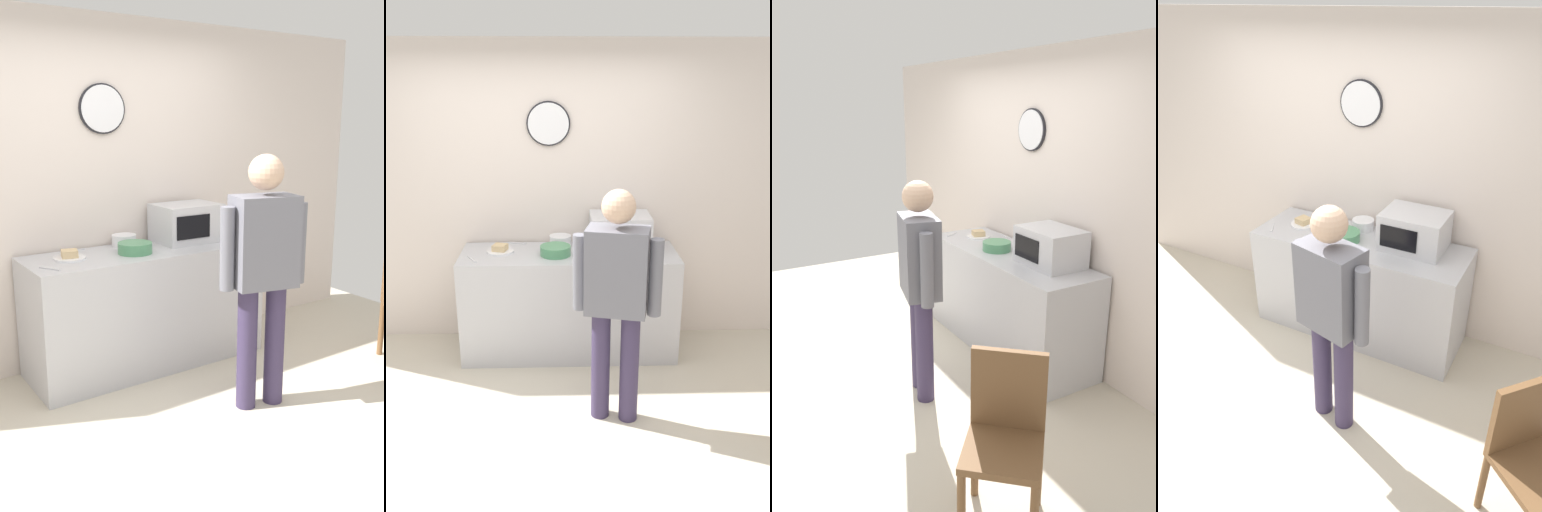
% 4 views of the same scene
% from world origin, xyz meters
% --- Properties ---
extents(ground_plane, '(6.00, 6.00, 0.00)m').
position_xyz_m(ground_plane, '(0.00, 0.00, 0.00)').
color(ground_plane, beige).
extents(back_wall, '(5.40, 0.13, 2.60)m').
position_xyz_m(back_wall, '(0.00, 1.60, 1.30)').
color(back_wall, silver).
rests_on(back_wall, ground_plane).
extents(kitchen_counter, '(1.81, 0.62, 0.90)m').
position_xyz_m(kitchen_counter, '(0.27, 1.22, 0.45)').
color(kitchen_counter, '#B7B7BC').
rests_on(kitchen_counter, ground_plane).
extents(microwave, '(0.50, 0.39, 0.30)m').
position_xyz_m(microwave, '(0.71, 1.31, 1.05)').
color(microwave, silver).
rests_on(microwave, kitchen_counter).
extents(sandwich_plate, '(0.22, 0.22, 0.07)m').
position_xyz_m(sandwich_plate, '(-0.30, 1.26, 0.92)').
color(sandwich_plate, white).
rests_on(sandwich_plate, kitchen_counter).
extents(salad_bowl, '(0.25, 0.25, 0.08)m').
position_xyz_m(salad_bowl, '(0.16, 1.17, 0.94)').
color(salad_bowl, '#4C8E60').
rests_on(salad_bowl, kitchen_counter).
extents(mixing_bowl, '(0.19, 0.19, 0.09)m').
position_xyz_m(mixing_bowl, '(0.20, 1.42, 0.95)').
color(mixing_bowl, white).
rests_on(mixing_bowl, kitchen_counter).
extents(fork_utensil, '(0.17, 0.06, 0.01)m').
position_xyz_m(fork_utensil, '(-0.18, 1.49, 0.91)').
color(fork_utensil, silver).
rests_on(fork_utensil, kitchen_counter).
extents(spoon_utensil, '(0.10, 0.16, 0.01)m').
position_xyz_m(spoon_utensil, '(-0.51, 1.08, 0.91)').
color(spoon_utensil, silver).
rests_on(spoon_utensil, kitchen_counter).
extents(person_standing, '(0.58, 0.33, 1.65)m').
position_xyz_m(person_standing, '(0.57, 0.23, 0.96)').
color(person_standing, '#382D4D').
rests_on(person_standing, ground_plane).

